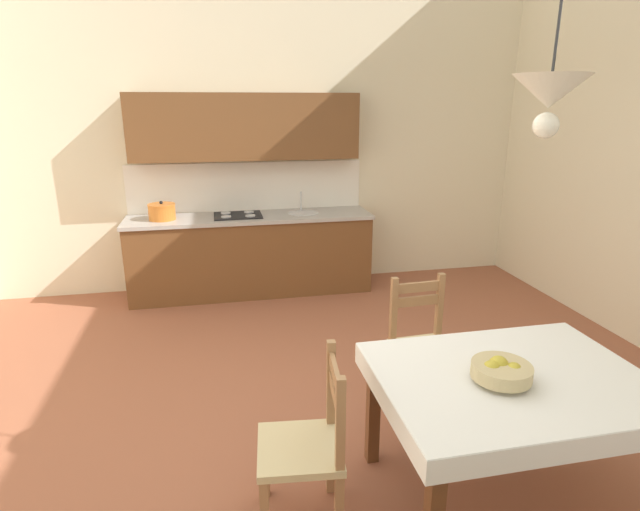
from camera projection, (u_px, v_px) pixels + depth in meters
The scene contains 8 objects.
ground_plane at pixel (322, 436), 3.40m from camera, with size 6.65×6.63×0.10m, color #99563D.
wall_back at pixel (265, 104), 5.66m from camera, with size 6.65×0.12×4.16m, color beige.
kitchen_cabinetry at pixel (250, 219), 5.66m from camera, with size 2.70×0.63×2.20m.
dining_table at pixel (510, 395), 2.64m from camera, with size 1.40×1.05×0.75m.
dining_chair_kitchen_side at pixel (423, 347), 3.58m from camera, with size 0.44×0.44×0.93m.
dining_chair_tv_side at pixel (308, 446), 2.55m from camera, with size 0.46×0.46×0.93m.
fruit_bowl at pixel (501, 371), 2.53m from camera, with size 0.30×0.30×0.12m.
pendant_lamp at pixel (550, 94), 2.12m from camera, with size 0.32×0.32×0.80m.
Camera 1 is at (-0.61, -2.83, 2.10)m, focal length 28.37 mm.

